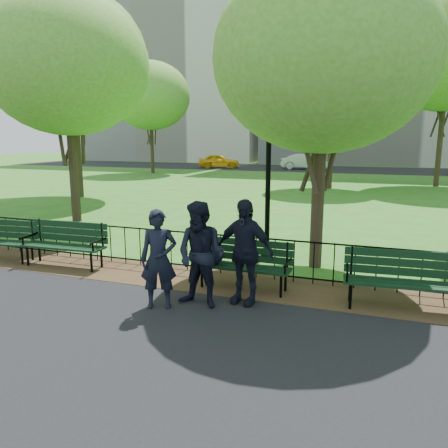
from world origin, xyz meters
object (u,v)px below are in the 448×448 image
(park_bench_left_a, at_px, (66,239))
(tree_near_w, at_px, (67,65))
(park_bench_main, at_px, (232,257))
(park_bench_right_a, at_px, (402,274))
(tree_far_c, at_px, (334,90))
(person_left, at_px, (159,259))
(tree_mid_w, at_px, (72,55))
(person_right, at_px, (244,252))
(sedan_silver, at_px, (305,162))
(tree_far_w, at_px, (150,96))
(taxi, at_px, (219,161))
(lamppost, at_px, (268,174))
(person_mid, at_px, (201,255))
(park_bench_left_b, at_px, (0,236))
(tree_near_e, at_px, (324,58))

(park_bench_left_a, distance_m, tree_near_w, 7.40)
(park_bench_main, height_order, tree_near_w, tree_near_w)
(park_bench_right_a, distance_m, tree_far_c, 18.99)
(person_left, bearing_deg, tree_mid_w, 110.04)
(person_right, relative_size, sedan_silver, 0.44)
(park_bench_main, bearing_deg, person_left, -120.65)
(tree_far_w, relative_size, taxi, 2.29)
(park_bench_main, xyz_separation_m, sedan_silver, (-4.03, 32.62, 0.07))
(person_left, bearing_deg, tree_far_w, 96.69)
(tree_mid_w, bearing_deg, taxi, 91.70)
(sedan_silver, bearing_deg, tree_far_w, 120.83)
(lamppost, distance_m, tree_far_w, 26.98)
(tree_near_w, xyz_separation_m, person_right, (7.93, -5.47, -4.35))
(person_mid, relative_size, taxi, 0.48)
(lamppost, xyz_separation_m, person_mid, (-0.25, -3.68, -1.11))
(person_left, xyz_separation_m, person_right, (1.32, 0.71, 0.08))
(park_bench_right_a, xyz_separation_m, tree_far_c, (-3.27, 18.06, 4.90))
(sedan_silver, bearing_deg, tree_mid_w, 156.35)
(person_mid, xyz_separation_m, sedan_silver, (-3.83, 33.72, -0.23))
(person_left, bearing_deg, person_mid, 0.78)
(tree_far_w, bearing_deg, tree_far_c, -22.80)
(tree_mid_w, bearing_deg, tree_far_c, 34.99)
(person_right, bearing_deg, park_bench_right_a, 23.64)
(park_bench_left_b, distance_m, tree_mid_w, 13.07)
(park_bench_right_a, height_order, person_mid, person_mid)
(sedan_silver, bearing_deg, tree_near_e, -175.39)
(tree_far_c, xyz_separation_m, person_right, (0.61, -18.75, -4.57))
(tree_near_e, bearing_deg, park_bench_left_b, -164.69)
(park_bench_main, xyz_separation_m, taxi, (-12.08, 31.68, 0.03))
(person_left, relative_size, person_right, 0.92)
(person_left, height_order, sedan_silver, person_left)
(park_bench_left_a, distance_m, tree_mid_w, 13.86)
(park_bench_main, relative_size, person_left, 1.07)
(park_bench_left_b, relative_size, tree_near_e, 0.29)
(person_left, distance_m, sedan_silver, 34.15)
(park_bench_right_a, relative_size, taxi, 0.51)
(park_bench_left_b, relative_size, sedan_silver, 0.45)
(park_bench_right_a, distance_m, lamppost, 4.24)
(tree_near_e, relative_size, tree_mid_w, 0.68)
(lamppost, bearing_deg, person_mid, -93.85)
(lamppost, bearing_deg, sedan_silver, 97.74)
(park_bench_left_a, distance_m, tree_far_c, 18.99)
(park_bench_main, bearing_deg, person_right, -54.40)
(tree_far_w, bearing_deg, person_left, -60.86)
(person_right, bearing_deg, tree_mid_w, 146.67)
(tree_far_c, bearing_deg, park_bench_main, -89.51)
(lamppost, height_order, tree_near_w, tree_near_w)
(park_bench_left_a, xyz_separation_m, tree_near_e, (5.44, 1.89, 3.96))
(tree_far_w, height_order, person_right, tree_far_w)
(sedan_silver, bearing_deg, tree_far_c, -170.46)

